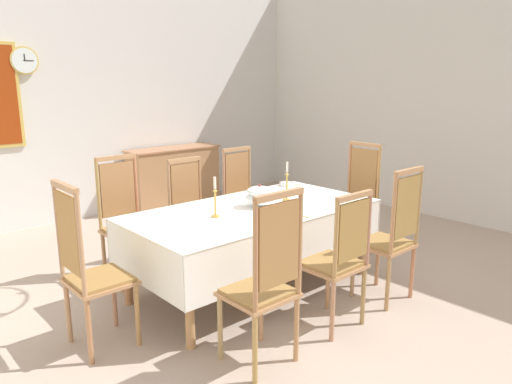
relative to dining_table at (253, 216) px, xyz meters
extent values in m
cube|color=#B6A291|center=(0.00, -0.19, -0.71)|extent=(7.06, 7.07, 0.04)
cube|color=silver|center=(0.00, 3.39, 1.05)|extent=(7.06, 0.08, 3.48)
cube|color=silver|center=(3.57, -0.19, 1.05)|extent=(0.08, 7.07, 3.48)
cylinder|color=tan|center=(-1.03, -0.47, -0.33)|extent=(0.07, 0.07, 0.74)
cylinder|color=#A57C58|center=(1.03, -0.47, -0.33)|extent=(0.07, 0.07, 0.74)
cylinder|color=#B67749|center=(-1.03, 0.47, -0.33)|extent=(0.07, 0.07, 0.74)
cylinder|color=tan|center=(1.03, 0.47, -0.33)|extent=(0.07, 0.07, 0.74)
cube|color=#AB8053|center=(0.00, 0.00, 0.00)|extent=(2.14, 1.03, 0.08)
cube|color=#AE7D53|center=(0.00, 0.00, 0.06)|extent=(2.26, 1.15, 0.03)
cube|color=white|center=(0.00, 0.00, 0.07)|extent=(2.28, 1.17, 0.00)
cube|color=white|center=(0.00, -0.58, -0.14)|extent=(2.28, 0.00, 0.41)
cube|color=white|center=(0.00, 0.58, -0.14)|extent=(2.28, 0.00, 0.41)
cube|color=white|center=(-1.13, 0.00, -0.14)|extent=(0.00, 1.17, 0.41)
cube|color=white|center=(1.13, 0.00, -0.14)|extent=(0.00, 1.17, 0.41)
cylinder|color=#A58554|center=(-0.96, -0.73, -0.45)|extent=(0.04, 0.04, 0.48)
cylinder|color=tan|center=(-0.58, -0.73, -0.45)|extent=(0.04, 0.04, 0.48)
cylinder|color=#AD8649|center=(-0.96, -1.09, -0.45)|extent=(0.04, 0.04, 0.48)
cylinder|color=#B38052|center=(-0.58, -1.09, -0.45)|extent=(0.04, 0.04, 0.48)
cube|color=#AE7D53|center=(-0.77, -0.91, -0.20)|extent=(0.44, 0.42, 0.02)
cube|color=olive|center=(-0.77, -0.91, -0.18)|extent=(0.40, 0.38, 0.02)
cylinder|color=#A9744B|center=(-0.96, -1.10, 0.17)|extent=(0.03, 0.03, 0.71)
cylinder|color=tan|center=(-0.57, -1.10, 0.17)|extent=(0.03, 0.03, 0.71)
cube|color=#9D6F3E|center=(-0.77, -1.10, 0.20)|extent=(0.34, 0.02, 0.54)
cube|color=#AE7D53|center=(-0.77, -1.10, 0.52)|extent=(0.40, 0.04, 0.04)
cylinder|color=#B87756|center=(-0.58, 0.73, -0.45)|extent=(0.04, 0.04, 0.48)
cylinder|color=tan|center=(-0.96, 0.73, -0.45)|extent=(0.04, 0.04, 0.48)
cylinder|color=#AE7F54|center=(-0.58, 1.09, -0.45)|extent=(0.04, 0.04, 0.48)
cylinder|color=#AA7C50|center=(-0.96, 1.09, -0.45)|extent=(0.04, 0.04, 0.48)
cube|color=#AE7D53|center=(-0.77, 0.91, -0.20)|extent=(0.44, 0.42, 0.02)
cube|color=olive|center=(-0.77, 0.91, -0.18)|extent=(0.40, 0.38, 0.02)
cylinder|color=#B6734D|center=(-0.57, 1.10, 0.15)|extent=(0.03, 0.03, 0.68)
cylinder|color=#A68549|center=(-0.96, 1.10, 0.15)|extent=(0.03, 0.03, 0.68)
cube|color=#9D6E43|center=(-0.77, 1.10, 0.18)|extent=(0.34, 0.02, 0.52)
cube|color=#AE7D53|center=(-0.77, 1.10, 0.49)|extent=(0.40, 0.04, 0.04)
cylinder|color=#B48052|center=(-0.19, -0.73, -0.45)|extent=(0.04, 0.04, 0.48)
cylinder|color=#B27C52|center=(0.19, -0.73, -0.45)|extent=(0.04, 0.04, 0.48)
cylinder|color=tan|center=(-0.19, -1.09, -0.45)|extent=(0.04, 0.04, 0.48)
cylinder|color=#A4834E|center=(0.19, -1.09, -0.45)|extent=(0.04, 0.04, 0.48)
cube|color=#AE7D53|center=(0.00, -0.91, -0.20)|extent=(0.44, 0.42, 0.02)
cube|color=olive|center=(0.00, -0.91, -0.18)|extent=(0.40, 0.38, 0.02)
cylinder|color=tan|center=(-0.20, -1.10, 0.10)|extent=(0.03, 0.03, 0.58)
cylinder|color=#AE745B|center=(0.19, -1.10, 0.10)|extent=(0.03, 0.03, 0.58)
cube|color=olive|center=(0.00, -1.10, 0.13)|extent=(0.34, 0.02, 0.44)
cube|color=#AE7D53|center=(0.00, -1.10, 0.39)|extent=(0.40, 0.04, 0.04)
cylinder|color=tan|center=(0.19, 0.73, -0.45)|extent=(0.04, 0.04, 0.48)
cylinder|color=#B37C53|center=(-0.19, 0.73, -0.45)|extent=(0.04, 0.04, 0.48)
cylinder|color=tan|center=(0.19, 1.09, -0.45)|extent=(0.04, 0.04, 0.48)
cylinder|color=#AF7E57|center=(-0.19, 1.09, -0.45)|extent=(0.04, 0.04, 0.48)
cube|color=#AE7D53|center=(0.00, 0.91, -0.20)|extent=(0.44, 0.42, 0.02)
cube|color=olive|center=(0.00, 0.91, -0.18)|extent=(0.40, 0.38, 0.02)
cylinder|color=#A6764F|center=(0.19, 1.10, 0.10)|extent=(0.03, 0.03, 0.57)
cylinder|color=#A77C57|center=(-0.20, 1.10, 0.10)|extent=(0.03, 0.03, 0.57)
cube|color=#9B6E44|center=(0.00, 1.10, 0.13)|extent=(0.34, 0.02, 0.44)
cube|color=#AE7D53|center=(0.00, 1.10, 0.38)|extent=(0.40, 0.04, 0.04)
cylinder|color=tan|center=(0.53, -0.73, -0.45)|extent=(0.04, 0.04, 0.48)
cylinder|color=#B27A56|center=(0.91, -0.73, -0.45)|extent=(0.04, 0.04, 0.48)
cylinder|color=tan|center=(0.53, -1.09, -0.45)|extent=(0.04, 0.04, 0.48)
cylinder|color=#B87654|center=(0.91, -1.09, -0.45)|extent=(0.04, 0.04, 0.48)
cube|color=#AE7D53|center=(0.72, -0.91, -0.20)|extent=(0.44, 0.42, 0.02)
cube|color=olive|center=(0.72, -0.91, -0.18)|extent=(0.40, 0.38, 0.02)
cylinder|color=#B57E51|center=(0.53, -1.10, 0.15)|extent=(0.03, 0.03, 0.67)
cylinder|color=#A5804E|center=(0.92, -1.10, 0.15)|extent=(0.03, 0.03, 0.67)
cube|color=olive|center=(0.72, -1.10, 0.18)|extent=(0.34, 0.02, 0.51)
cube|color=#AE7D53|center=(0.72, -1.10, 0.48)|extent=(0.40, 0.04, 0.04)
cylinder|color=#B87D4E|center=(0.91, 0.73, -0.45)|extent=(0.04, 0.04, 0.48)
cylinder|color=#B37B58|center=(0.53, 0.73, -0.45)|extent=(0.04, 0.04, 0.48)
cylinder|color=#B7734D|center=(0.91, 1.09, -0.45)|extent=(0.04, 0.04, 0.48)
cylinder|color=#AD8549|center=(0.53, 1.09, -0.45)|extent=(0.04, 0.04, 0.48)
cube|color=#AE7D53|center=(0.72, 0.91, -0.20)|extent=(0.44, 0.42, 0.02)
cube|color=olive|center=(0.72, 0.91, -0.18)|extent=(0.40, 0.38, 0.02)
cylinder|color=#A47F55|center=(0.92, 1.10, 0.12)|extent=(0.03, 0.03, 0.62)
cylinder|color=#A8785D|center=(0.53, 1.10, 0.12)|extent=(0.03, 0.03, 0.62)
cube|color=#9D6D42|center=(0.72, 1.10, 0.15)|extent=(0.34, 0.02, 0.47)
cube|color=#AE7D53|center=(0.72, 1.10, 0.43)|extent=(0.40, 0.04, 0.04)
cylinder|color=#B0795C|center=(-1.29, 0.19, -0.45)|extent=(0.04, 0.04, 0.48)
cylinder|color=#B1804A|center=(-1.29, -0.19, -0.45)|extent=(0.04, 0.04, 0.48)
cylinder|color=tan|center=(-1.65, 0.19, -0.45)|extent=(0.04, 0.04, 0.48)
cylinder|color=#AE744C|center=(-1.65, -0.19, -0.45)|extent=(0.04, 0.04, 0.48)
cube|color=#AE7D53|center=(-1.47, 0.00, -0.20)|extent=(0.42, 0.44, 0.02)
cube|color=olive|center=(-1.47, 0.00, -0.18)|extent=(0.38, 0.40, 0.02)
cylinder|color=#A57B5A|center=(-1.66, 0.19, 0.17)|extent=(0.03, 0.03, 0.71)
cylinder|color=tan|center=(-1.66, -0.20, 0.17)|extent=(0.03, 0.03, 0.71)
cube|color=#A1733C|center=(-1.66, 0.00, 0.20)|extent=(0.02, 0.34, 0.54)
cube|color=#AE7D53|center=(-1.66, 0.00, 0.52)|extent=(0.04, 0.40, 0.04)
cylinder|color=#A7824C|center=(1.29, -0.19, -0.45)|extent=(0.04, 0.04, 0.48)
cylinder|color=#AC7953|center=(1.29, 0.19, -0.45)|extent=(0.04, 0.04, 0.48)
cylinder|color=#B87849|center=(1.65, -0.19, -0.45)|extent=(0.04, 0.04, 0.48)
cylinder|color=#B5734B|center=(1.65, 0.19, -0.45)|extent=(0.04, 0.04, 0.48)
cube|color=#AE7D53|center=(1.47, 0.00, -0.20)|extent=(0.42, 0.44, 0.02)
cube|color=olive|center=(1.47, 0.00, -0.18)|extent=(0.38, 0.40, 0.02)
cylinder|color=#B6834A|center=(1.66, -0.20, 0.16)|extent=(0.03, 0.03, 0.70)
cylinder|color=#B7774D|center=(1.66, 0.19, 0.16)|extent=(0.03, 0.03, 0.70)
cube|color=#9A6D3D|center=(1.66, 0.00, 0.19)|extent=(0.02, 0.34, 0.53)
cube|color=#AE7D53|center=(1.66, 0.00, 0.51)|extent=(0.04, 0.40, 0.04)
cylinder|color=white|center=(0.08, 0.00, 0.09)|extent=(0.14, 0.14, 0.02)
ellipsoid|color=white|center=(0.08, 0.00, 0.15)|extent=(0.26, 0.26, 0.12)
ellipsoid|color=silver|center=(0.08, 0.00, 0.22)|extent=(0.24, 0.24, 0.09)
sphere|color=maroon|center=(0.08, 0.00, 0.27)|extent=(0.03, 0.03, 0.03)
cylinder|color=gold|center=(-0.43, 0.00, 0.08)|extent=(0.07, 0.07, 0.02)
cylinder|color=gold|center=(-0.43, 0.00, 0.20)|extent=(0.02, 0.02, 0.21)
cone|color=gold|center=(-0.43, 0.00, 0.31)|extent=(0.04, 0.04, 0.02)
cylinder|color=silver|center=(-0.43, 0.00, 0.37)|extent=(0.02, 0.02, 0.10)
cylinder|color=gold|center=(0.43, 0.00, 0.08)|extent=(0.07, 0.07, 0.02)
cylinder|color=gold|center=(0.43, 0.00, 0.21)|extent=(0.02, 0.02, 0.24)
cone|color=gold|center=(0.43, 0.00, 0.34)|extent=(0.04, 0.04, 0.02)
cylinder|color=silver|center=(0.43, 0.00, 0.40)|extent=(0.02, 0.02, 0.10)
cylinder|color=white|center=(0.02, -0.45, 0.10)|extent=(0.19, 0.19, 0.04)
cylinder|color=white|center=(0.02, -0.45, 0.10)|extent=(0.15, 0.15, 0.03)
torus|color=maroon|center=(0.02, -0.45, 0.12)|extent=(0.18, 0.18, 0.01)
cylinder|color=white|center=(0.90, 0.47, 0.09)|extent=(0.16, 0.16, 0.04)
cylinder|color=silver|center=(0.90, 0.47, 0.10)|extent=(0.13, 0.13, 0.03)
torus|color=maroon|center=(0.90, 0.47, 0.11)|extent=(0.16, 0.16, 0.01)
cube|color=gold|center=(0.14, -0.49, 0.08)|extent=(0.02, 0.14, 0.00)
ellipsoid|color=gold|center=(0.15, -0.40, 0.08)|extent=(0.03, 0.05, 0.01)
cube|color=gold|center=(1.02, 0.43, 0.08)|extent=(0.01, 0.14, 0.00)
ellipsoid|color=gold|center=(1.02, 0.51, 0.08)|extent=(0.03, 0.05, 0.01)
cube|color=#AE7D53|center=(1.10, 3.07, -0.25)|extent=(1.40, 0.44, 0.88)
cube|color=#B07753|center=(1.10, 3.07, 0.20)|extent=(1.44, 0.48, 0.02)
cube|color=tan|center=(1.45, 3.30, -0.25)|extent=(0.59, 0.01, 0.70)
cube|color=#B0844E|center=(0.75, 3.30, -0.25)|extent=(0.59, 0.01, 0.70)
cylinder|color=#D1B251|center=(-0.83, 3.32, 1.44)|extent=(0.34, 0.05, 0.34)
cylinder|color=white|center=(-0.83, 3.29, 1.44)|extent=(0.30, 0.01, 0.30)
cube|color=black|center=(-0.83, 3.29, 1.48)|extent=(0.01, 0.00, 0.08)
cube|color=black|center=(-0.78, 3.29, 1.44)|extent=(0.12, 0.00, 0.01)
camera|label=1|loc=(-2.76, -3.12, 1.20)|focal=33.57mm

